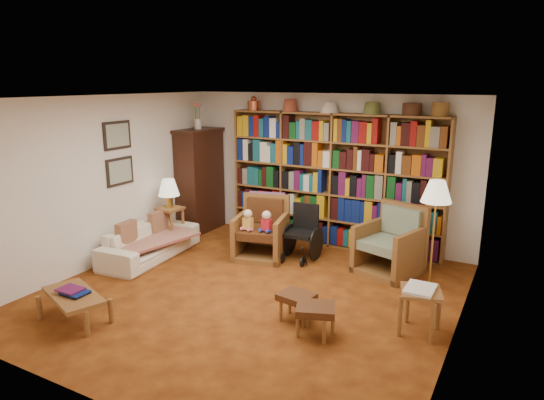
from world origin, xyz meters
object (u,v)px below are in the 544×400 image
Objects in this scene: wheelchair at (302,234)px; footstool_a at (297,299)px; footstool_b at (316,311)px; armchair_sage at (391,246)px; side_table_papers at (421,298)px; coffee_table at (74,297)px; side_table_lamp at (170,219)px; sofa at (150,242)px; armchair_leather at (264,231)px; floor_lamp at (436,196)px.

footstool_a is (0.81, -1.87, -0.12)m from wheelchair.
wheelchair reaches higher than footstool_b.
armchair_sage is 1.82m from side_table_papers.
wheelchair is 0.88× the size of coffee_table.
footstool_b is 2.75m from coffee_table.
sofa is at bearing -80.71° from side_table_lamp.
sofa is 2.70× the size of side_table_lamp.
side_table_lamp is 0.68× the size of coffee_table.
floor_lamp reaches higher than armchair_leather.
armchair_leather is at bearing 153.89° from side_table_papers.
armchair_sage is 2.26m from footstool_b.
footstool_b is (1.14, -2.09, -0.10)m from wheelchair.
side_table_lamp is 0.64× the size of armchair_sage.
armchair_leather is 2.20m from footstool_a.
armchair_sage is (3.43, 1.28, 0.11)m from sofa.
sofa is 4.22m from side_table_papers.
floor_lamp is at bearing -31.07° from armchair_sage.
wheelchair is at bearing -66.61° from sofa.
armchair_sage is 1.16m from floor_lamp.
floor_lamp is (4.16, 0.29, 0.80)m from side_table_lamp.
armchair_sage is 1.35m from wheelchair.
floor_lamp is 2.27m from footstool_b.
sofa is 2.37m from wheelchair.
coffee_table is (-0.83, -2.95, -0.09)m from armchair_leather.
footstool_a is at bearing 29.35° from coffee_table.
side_table_papers reaches higher than sofa.
sofa is at bearing -167.54° from floor_lamp.
floor_lamp reaches higher than coffee_table.
armchair_leather is at bearing 131.95° from footstool_b.
sofa is 3.66m from armchair_sage.
sofa is 2.11m from coffee_table.
wheelchair reaches higher than footstool_a.
wheelchair reaches higher than sofa.
footstool_b is (-0.20, -2.25, -0.09)m from armchair_sage.
side_table_lamp is at bearing -176.06° from floor_lamp.
armchair_leather reaches higher than sofa.
side_table_papers is (2.70, -1.32, 0.02)m from armchair_leather.
sofa is 1.78m from armchair_leather.
armchair_leather reaches higher than footstool_b.
side_table_lamp is at bearing 155.54° from footstool_a.
side_table_papers reaches higher than footstool_b.
side_table_lamp reaches higher than coffee_table.
footstool_a is 2.54m from coffee_table.
sofa is at bearing -147.69° from armchair_leather.
footstool_a is at bearing -109.39° from sofa.
side_table_lamp is 2.73m from coffee_table.
wheelchair is 2.38m from footstool_b.
coffee_table is at bearing -105.65° from armchair_leather.
footstool_a is (-0.54, -2.03, -0.11)m from armchair_sage.
side_table_lamp is at bearing -168.06° from armchair_leather.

